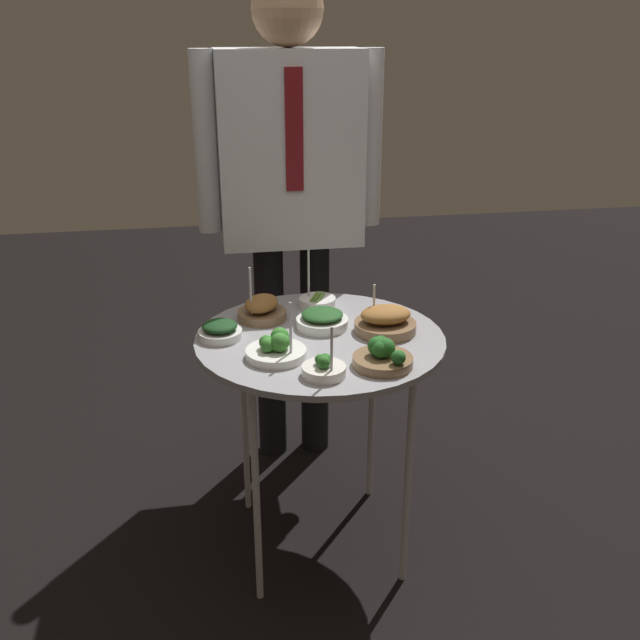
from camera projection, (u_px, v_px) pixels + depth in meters
ground_plane at (320, 539)px, 2.29m from camera, size 8.00×8.00×0.00m
serving_cart at (320, 352)px, 2.04m from camera, size 0.71×0.71×0.72m
bowl_broccoli_mid_left at (383, 356)px, 1.83m from camera, size 0.16×0.16×0.08m
bowl_broccoli_back_right at (276, 348)px, 1.88m from camera, size 0.16×0.16×0.16m
bowl_spinach_center at (322, 320)px, 2.07m from camera, size 0.15×0.15×0.05m
bowl_roast_front_right at (385, 321)px, 2.03m from camera, size 0.18×0.18×0.13m
bowl_roast_front_left at (262, 309)px, 2.13m from camera, size 0.15×0.15×0.17m
bowl_asparagus_mid_right at (317, 301)px, 2.23m from camera, size 0.11×0.11×0.18m
bowl_broccoli_back_left at (324, 368)px, 1.78m from camera, size 0.11×0.11×0.14m
bowl_spinach_far_rim at (220, 331)px, 2.00m from camera, size 0.12×0.12×0.05m
waiter_figure at (290, 173)px, 2.38m from camera, size 0.62×0.23×1.69m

